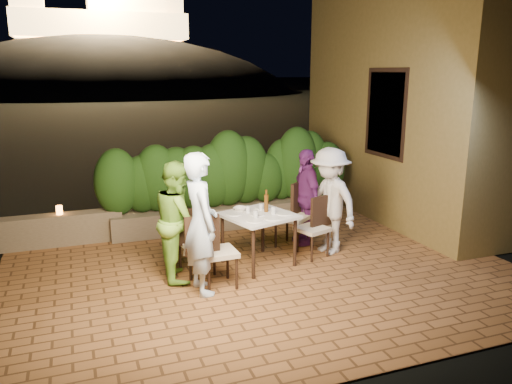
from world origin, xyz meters
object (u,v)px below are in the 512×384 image
chair_right_front (312,227)px  diner_green (178,220)px  chair_left_front (218,251)px  diner_purple (306,197)px  beer_bottle (266,201)px  bowl (241,209)px  chair_left_back (197,241)px  diner_white (330,201)px  diner_blue (201,224)px  dining_table (258,239)px  parapet_lamp (59,210)px  chair_right_back (292,216)px

chair_right_front → diner_green: bearing=-16.9°
chair_left_front → diner_purple: diner_purple is taller
beer_bottle → diner_purple: 1.04m
chair_right_front → diner_green: (-2.01, -0.08, 0.34)m
bowl → beer_bottle: bearing=-31.5°
chair_left_back → diner_white: bearing=-7.2°
diner_blue → diner_white: bearing=-76.7°
chair_left_back → diner_purple: (1.94, 0.63, 0.30)m
chair_left_front → diner_green: size_ratio=0.61×
dining_table → beer_bottle: size_ratio=2.77×
diner_blue → diner_green: diner_blue is taller
bowl → diner_blue: size_ratio=0.11×
diner_blue → diner_purple: size_ratio=1.16×
chair_left_front → diner_purple: size_ratio=0.63×
chair_right_front → dining_table: bearing=-17.8°
chair_left_front → chair_right_front: chair_left_front is taller
diner_white → beer_bottle: bearing=-104.6°
diner_green → parapet_lamp: bearing=43.1°
dining_table → diner_purple: diner_purple is taller
bowl → chair_right_front: 1.11m
bowl → chair_right_back: bearing=14.6°
chair_right_back → diner_green: 2.03m
diner_blue → diner_green: bearing=12.5°
diner_white → parapet_lamp: 4.26m
beer_bottle → diner_purple: (0.88, 0.53, -0.14)m
chair_left_front → diner_white: diner_white is taller
diner_green → chair_right_back: bearing=-68.0°
dining_table → diner_blue: bearing=-148.6°
diner_green → diner_white: diner_white is taller
diner_purple → chair_right_back: bearing=-68.0°
diner_blue → diner_purple: (2.02, 1.21, -0.12)m
bowl → chair_right_back: chair_right_back is taller
beer_bottle → chair_left_front: 1.17m
diner_blue → parapet_lamp: size_ratio=12.74×
chair_left_front → diner_white: (1.93, 0.62, 0.33)m
chair_left_back → chair_right_front: chair_left_back is taller
bowl → chair_left_front: (-0.57, -0.81, -0.29)m
bowl → diner_green: 1.04m
dining_table → parapet_lamp: 3.28m
parapet_lamp → bowl: bearing=-32.7°
bowl → diner_blue: 1.21m
dining_table → chair_left_front: chair_left_front is taller
chair_right_back → parapet_lamp: chair_right_back is taller
diner_purple → beer_bottle: bearing=-54.9°
chair_left_front → diner_purple: (1.78, 1.14, 0.28)m
diner_blue → diner_white: (2.17, 0.70, -0.08)m
diner_white → chair_right_back: bearing=-151.4°
beer_bottle → bowl: bearing=148.5°
beer_bottle → diner_blue: bearing=-148.9°
chair_right_back → diner_white: 0.67m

